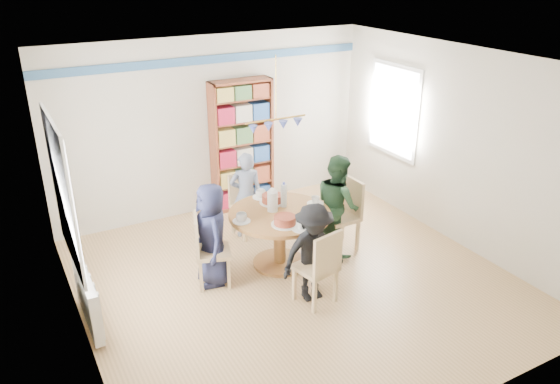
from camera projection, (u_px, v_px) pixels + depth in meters
ground at (295, 280)px, 6.82m from camera, size 5.00×5.00×0.00m
room_shell at (243, 139)px, 6.75m from camera, size 5.00×5.00×5.00m
radiator at (88, 298)px, 5.86m from camera, size 0.12×1.00×0.60m
dining_table at (280, 226)px, 6.97m from camera, size 1.30×1.30×0.75m
chair_left at (206, 247)px, 6.55m from camera, size 0.52×0.52×0.93m
chair_right at (345, 211)px, 7.40m from camera, size 0.45×0.45×0.99m
chair_far at (245, 201)px, 7.81m from camera, size 0.45×0.45×0.90m
chair_near at (320, 265)px, 6.16m from camera, size 0.49×0.49×0.95m
person_left at (212, 235)px, 6.55m from camera, size 0.48×0.68×1.30m
person_right at (337, 204)px, 7.25m from camera, size 0.60×0.73×1.38m
person_far at (246, 195)px, 7.68m from camera, size 0.54×0.44×1.26m
person_near at (313, 253)px, 6.24m from camera, size 0.79×0.47×1.21m
bookshelf at (242, 146)px, 8.48m from camera, size 0.97×0.29×2.04m
tableware at (277, 207)px, 6.87m from camera, size 1.28×1.28×0.34m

